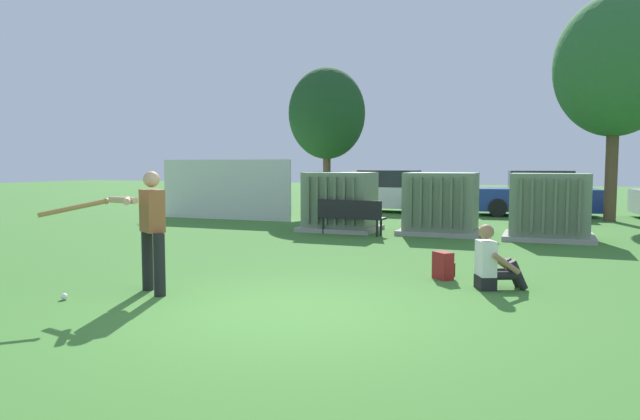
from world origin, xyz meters
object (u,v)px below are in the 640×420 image
object	(u,v)px
transformer_mid_west	(441,204)
park_bench	(351,214)
backpack	(443,266)
parked_car_leftmost	(387,192)
sports_ball	(64,297)
parked_car_left_of_center	(536,195)
transformer_mid_east	(549,207)
seated_spectator	(492,264)
transformer_west	(340,202)
batter	(148,225)

from	to	relation	value
transformer_mid_west	park_bench	xyz separation A→B (m)	(-2.16, -1.06, -0.25)
backpack	parked_car_leftmost	bearing A→B (deg)	108.63
sports_ball	parked_car_left_of_center	size ratio (longest dim) A/B	0.02
transformer_mid_east	park_bench	bearing A→B (deg)	-169.56
transformer_mid_east	backpack	size ratio (longest dim) A/B	4.77
transformer_mid_west	seated_spectator	xyz separation A→B (m)	(1.86, -6.57, -0.41)
backpack	parked_car_leftmost	xyz separation A→B (m)	(-4.28, 12.71, 0.54)
transformer_mid_west	sports_ball	bearing A→B (deg)	-110.40
transformer_west	batter	distance (m)	8.42
parked_car_left_of_center	park_bench	bearing A→B (deg)	-119.68
transformer_west	parked_car_left_of_center	xyz separation A→B (m)	(5.01, 6.95, -0.04)
transformer_mid_west	batter	bearing A→B (deg)	-107.07
park_bench	sports_ball	xyz separation A→B (m)	(-1.33, -8.34, -0.49)
transformer_mid_west	sports_ball	distance (m)	10.05
parked_car_leftmost	parked_car_left_of_center	distance (m)	5.48
transformer_mid_west	park_bench	distance (m)	2.42
transformer_west	batter	size ratio (longest dim) A/B	1.21
backpack	parked_car_left_of_center	xyz separation A→B (m)	(1.20, 12.80, 0.54)
transformer_west	sports_ball	distance (m)	9.23
seated_spectator	parked_car_left_of_center	world-z (taller)	parked_car_left_of_center
seated_spectator	parked_car_leftmost	bearing A→B (deg)	111.04
transformer_mid_east	backpack	distance (m)	6.16
backpack	parked_car_leftmost	distance (m)	13.42
parked_car_left_of_center	backpack	bearing A→B (deg)	-95.34
transformer_mid_east	seated_spectator	distance (m)	6.47
transformer_west	sports_ball	xyz separation A→B (m)	(-0.75, -9.16, -0.74)
transformer_west	seated_spectator	size ratio (longest dim) A/B	2.18
transformer_west	batter	world-z (taller)	batter
transformer_west	parked_car_leftmost	world-z (taller)	same
batter	parked_car_leftmost	xyz separation A→B (m)	(-0.56, 15.27, -0.22)
batter	parked_car_left_of_center	size ratio (longest dim) A/B	0.40
transformer_mid_east	parked_car_leftmost	world-z (taller)	same
batter	backpack	bearing A→B (deg)	34.52
transformer_mid_east	park_bench	world-z (taller)	transformer_mid_east
sports_ball	parked_car_leftmost	bearing A→B (deg)	89.00
transformer_mid_west	backpack	xyz separation A→B (m)	(1.07, -6.09, -0.57)
batter	sports_ball	distance (m)	1.46
sports_ball	parked_car_left_of_center	bearing A→B (deg)	70.33
transformer_mid_west	parked_car_left_of_center	bearing A→B (deg)	71.37
sports_ball	backpack	distance (m)	5.64
park_bench	batter	xyz separation A→B (m)	(-0.49, -7.59, 0.44)
transformer_west	batter	xyz separation A→B (m)	(0.09, -8.42, 0.19)
parked_car_leftmost	transformer_mid_east	bearing A→B (deg)	-49.11
park_bench	parked_car_left_of_center	distance (m)	8.95
backpack	parked_car_leftmost	world-z (taller)	parked_car_leftmost
sports_ball	transformer_west	bearing A→B (deg)	85.31
transformer_mid_west	transformer_mid_east	xyz separation A→B (m)	(2.66, -0.17, 0.00)
park_bench	batter	world-z (taller)	batter
parked_car_left_of_center	transformer_west	bearing A→B (deg)	-125.79
park_bench	seated_spectator	size ratio (longest dim) A/B	1.90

